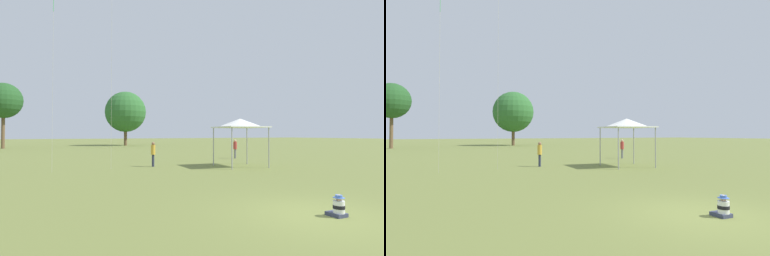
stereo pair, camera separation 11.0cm
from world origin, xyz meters
The scene contains 7 objects.
ground_plane centered at (0.00, 0.00, 0.00)m, with size 300.00×300.00×0.00m, color olive.
seated_toddler centered at (0.39, -0.37, 0.24)m, with size 0.38×0.47×0.59m.
person_standing_0 centered at (9.15, 16.92, 1.04)m, with size 0.46×0.46×1.72m.
person_standing_2 centered at (0.08, 13.60, 1.01)m, with size 0.33×0.33×1.67m.
canopy_tent centered at (5.41, 10.98, 2.94)m, with size 3.33×3.33×3.27m.
distant_tree_0 centered at (-12.01, 48.41, 7.38)m, with size 5.47×5.47×10.15m.
distant_tree_1 centered at (8.04, 52.57, 6.61)m, with size 7.94×7.94×10.59m.
Camera 1 is at (-6.71, -5.78, 2.20)m, focal length 28.00 mm.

